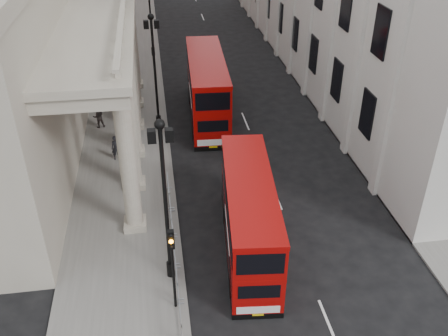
# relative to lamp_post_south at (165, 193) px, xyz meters

# --- Properties ---
(sidewalk_west) EXTENTS (6.00, 140.00, 0.12)m
(sidewalk_west) POSITION_rel_lamp_post_south_xyz_m (-2.40, 26.00, -4.85)
(sidewalk_west) COLOR slate
(sidewalk_west) RESTS_ON ground
(sidewalk_east) EXTENTS (3.00, 140.00, 0.12)m
(sidewalk_east) POSITION_rel_lamp_post_south_xyz_m (14.10, 26.00, -4.85)
(sidewalk_east) COLOR slate
(sidewalk_east) RESTS_ON ground
(kerb) EXTENTS (0.20, 140.00, 0.14)m
(kerb) POSITION_rel_lamp_post_south_xyz_m (0.55, 26.00, -4.84)
(kerb) COLOR slate
(kerb) RESTS_ON ground
(lamp_post_south) EXTENTS (1.05, 0.44, 8.32)m
(lamp_post_south) POSITION_rel_lamp_post_south_xyz_m (0.00, 0.00, 0.00)
(lamp_post_south) COLOR black
(lamp_post_south) RESTS_ON sidewalk_west
(lamp_post_mid) EXTENTS (1.05, 0.44, 8.32)m
(lamp_post_mid) POSITION_rel_lamp_post_south_xyz_m (0.00, 16.00, 0.00)
(lamp_post_mid) COLOR black
(lamp_post_mid) RESTS_ON sidewalk_west
(lamp_post_north) EXTENTS (1.05, 0.44, 8.32)m
(lamp_post_north) POSITION_rel_lamp_post_south_xyz_m (0.00, 32.00, 0.00)
(lamp_post_north) COLOR black
(lamp_post_north) RESTS_ON sidewalk_west
(traffic_light) EXTENTS (0.28, 0.33, 4.30)m
(traffic_light) POSITION_rel_lamp_post_south_xyz_m (0.10, -2.02, -1.80)
(traffic_light) COLOR black
(traffic_light) RESTS_ON sidewalk_west
(crowd_barriers) EXTENTS (0.50, 18.75, 1.10)m
(crowd_barriers) POSITION_rel_lamp_post_south_xyz_m (0.25, -1.77, -4.24)
(crowd_barriers) COLOR gray
(crowd_barriers) RESTS_ON sidewalk_west
(bus_near) EXTENTS (3.19, 9.68, 4.10)m
(bus_near) POSITION_rel_lamp_post_south_xyz_m (4.06, 1.53, -2.77)
(bus_near) COLOR #980807
(bus_near) RESTS_ON ground
(bus_far) EXTENTS (3.12, 11.04, 4.72)m
(bus_far) POSITION_rel_lamp_post_south_xyz_m (3.81, 17.23, -2.45)
(bus_far) COLOR #A00807
(bus_far) RESTS_ON ground
(pedestrian_a) EXTENTS (0.65, 0.46, 1.69)m
(pedestrian_a) POSITION_rel_lamp_post_south_xyz_m (-2.92, 11.46, -3.95)
(pedestrian_a) COLOR black
(pedestrian_a) RESTS_ON sidewalk_west
(pedestrian_b) EXTENTS (0.95, 0.81, 1.70)m
(pedestrian_b) POSITION_rel_lamp_post_south_xyz_m (-4.39, 16.40, -3.94)
(pedestrian_b) COLOR black
(pedestrian_b) RESTS_ON sidewalk_west
(pedestrian_c) EXTENTS (0.88, 0.67, 1.62)m
(pedestrian_c) POSITION_rel_lamp_post_south_xyz_m (-2.34, 13.66, -3.98)
(pedestrian_c) COLOR black
(pedestrian_c) RESTS_ON sidewalk_west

